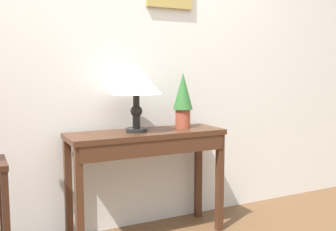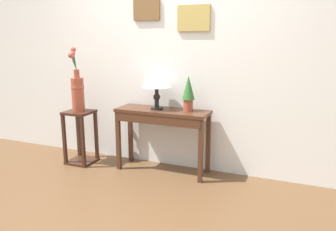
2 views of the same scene
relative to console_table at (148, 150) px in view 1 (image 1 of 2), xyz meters
name	(u,v)px [view 1 (image 1 of 2)]	position (x,y,z in m)	size (l,w,h in m)	color
back_wall_with_art	(128,33)	(-0.02, 0.29, 0.79)	(9.00, 0.13, 2.80)	silver
console_table	(148,150)	(0.00, 0.00, 0.00)	(1.06, 0.36, 0.73)	#472819
table_lamp	(136,82)	(-0.07, 0.02, 0.45)	(0.34, 0.34, 0.44)	black
potted_plant_on_console	(183,97)	(0.29, 0.05, 0.34)	(0.14, 0.14, 0.39)	#9E4733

